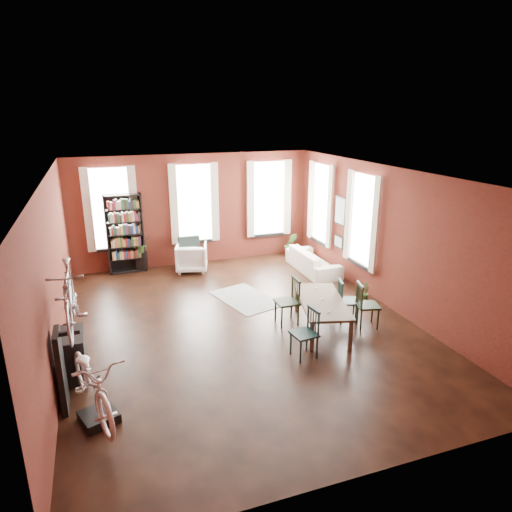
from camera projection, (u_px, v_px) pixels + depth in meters
name	position (u px, v px, depth m)	size (l,w,h in m)	color
room	(243.00, 220.00, 9.68)	(9.00, 9.04, 3.22)	black
dining_table	(321.00, 315.00, 9.42)	(0.87, 1.92, 0.66)	#4F3E2F
dining_chair_a	(304.00, 334.00, 8.32)	(0.43, 0.43, 0.94)	#163232
dining_chair_b	(287.00, 302.00, 9.64)	(0.46, 0.46, 1.00)	black
dining_chair_c	(368.00, 305.00, 9.51)	(0.44, 0.44, 0.96)	#1E2F1C
dining_chair_d	(348.00, 301.00, 9.77)	(0.43, 0.43, 0.93)	#1A3937
bookshelf	(125.00, 234.00, 12.59)	(1.00, 0.32, 2.20)	black
white_armchair	(192.00, 256.00, 12.86)	(0.84, 0.79, 0.87)	white
cream_sofa	(313.00, 257.00, 12.84)	(2.08, 0.61, 0.81)	beige
striped_rug	(246.00, 299.00, 11.05)	(1.09, 1.75, 0.01)	black
bike_trainer	(99.00, 417.00, 6.69)	(0.49, 0.49, 0.14)	black
bike_wall_rack	(61.00, 371.00, 6.81)	(0.16, 0.60, 1.30)	black
console_table	(73.00, 355.00, 7.73)	(0.40, 0.80, 0.80)	black
plant_stand	(142.00, 261.00, 12.97)	(0.27, 0.27, 0.53)	black
plant_by_sofa	(291.00, 251.00, 14.26)	(0.41, 0.74, 0.33)	#316126
plant_small	(365.00, 296.00, 11.01)	(0.24, 0.45, 0.16)	#335F26
bicycle_floor	(89.00, 353.00, 6.38)	(0.68, 1.03, 1.96)	beige
bicycle_hung	(67.00, 276.00, 6.43)	(0.47, 1.00, 1.66)	#A5A8AD
plant_on_stand	(141.00, 245.00, 12.81)	(0.49, 0.54, 0.42)	#2C4F1F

